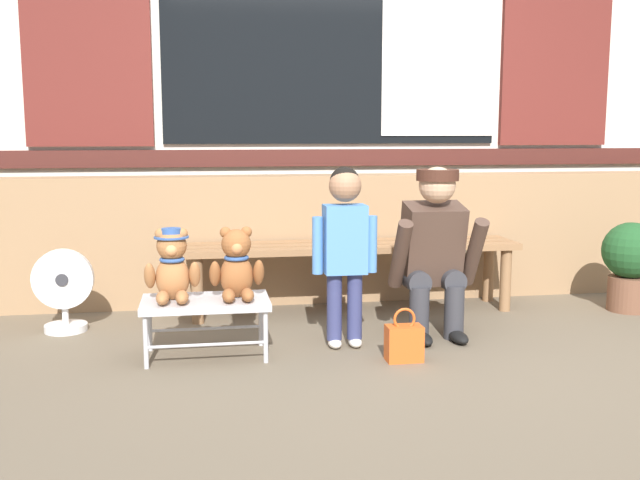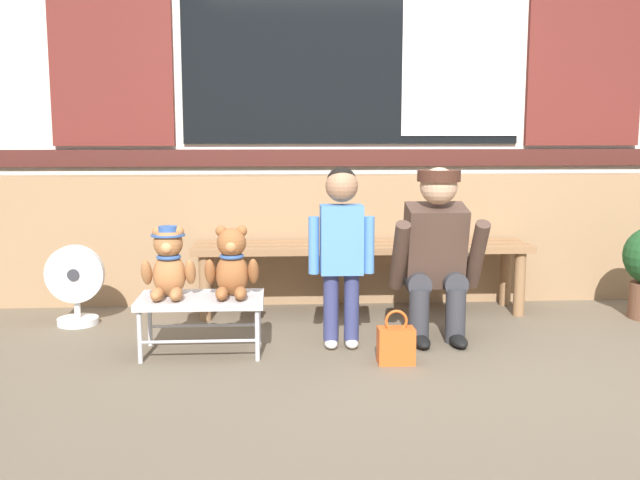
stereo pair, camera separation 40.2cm
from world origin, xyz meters
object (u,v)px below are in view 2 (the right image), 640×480
at_px(handbag_on_ground, 396,344).
at_px(teddy_bear_plain, 232,265).
at_px(teddy_bear_with_hat, 169,264).
at_px(floor_fan, 76,286).
at_px(small_display_bench, 201,303).
at_px(child_standing, 341,237).
at_px(wooden_bench_long, 362,254).
at_px(adult_crouching, 437,253).

bearing_deg(handbag_on_ground, teddy_bear_plain, 163.94).
bearing_deg(teddy_bear_with_hat, handbag_on_ground, -11.71).
relative_size(teddy_bear_with_hat, floor_fan, 0.76).
height_order(small_display_bench, child_standing, child_standing).
bearing_deg(handbag_on_ground, child_standing, 129.78).
height_order(wooden_bench_long, child_standing, child_standing).
bearing_deg(teddy_bear_with_hat, teddy_bear_plain, -0.13).
relative_size(wooden_bench_long, adult_crouching, 2.21).
bearing_deg(small_display_bench, child_standing, 4.86).
height_order(wooden_bench_long, floor_fan, floor_fan).
bearing_deg(child_standing, small_display_bench, -175.14).
bearing_deg(small_display_bench, adult_crouching, 8.70).
bearing_deg(floor_fan, wooden_bench_long, 6.75).
bearing_deg(small_display_bench, floor_fan, 142.66).
bearing_deg(teddy_bear_plain, floor_fan, 147.64).
bearing_deg(adult_crouching, small_display_bench, -171.30).
distance_m(child_standing, adult_crouching, 0.56).
bearing_deg(wooden_bench_long, teddy_bear_with_hat, -143.38).
bearing_deg(small_display_bench, teddy_bear_with_hat, 179.23).
bearing_deg(small_display_bench, wooden_bench_long, 41.15).
bearing_deg(teddy_bear_plain, wooden_bench_long, 46.51).
distance_m(teddy_bear_plain, handbag_on_ground, 0.92).
xyz_separation_m(small_display_bench, child_standing, (0.73, 0.06, 0.33)).
xyz_separation_m(teddy_bear_with_hat, teddy_bear_plain, (0.32, -0.00, -0.01)).
distance_m(teddy_bear_with_hat, teddy_bear_plain, 0.32).
xyz_separation_m(child_standing, adult_crouching, (0.54, 0.13, -0.11)).
distance_m(small_display_bench, floor_fan, 1.00).
xyz_separation_m(small_display_bench, teddy_bear_with_hat, (-0.16, 0.00, 0.21)).
xyz_separation_m(teddy_bear_plain, adult_crouching, (1.11, 0.19, 0.02)).
bearing_deg(adult_crouching, wooden_bench_long, 118.88).
relative_size(adult_crouching, floor_fan, 1.98).
xyz_separation_m(teddy_bear_with_hat, floor_fan, (-0.63, 0.60, -0.23)).
height_order(small_display_bench, handbag_on_ground, small_display_bench).
height_order(small_display_bench, teddy_bear_with_hat, teddy_bear_with_hat).
xyz_separation_m(teddy_bear_plain, handbag_on_ground, (0.81, -0.23, -0.37)).
distance_m(teddy_bear_with_hat, handbag_on_ground, 1.22).
bearing_deg(wooden_bench_long, handbag_on_ground, -87.35).
height_order(teddy_bear_plain, adult_crouching, adult_crouching).
distance_m(adult_crouching, floor_fan, 2.11).
relative_size(small_display_bench, adult_crouching, 0.67).
height_order(adult_crouching, handbag_on_ground, adult_crouching).
relative_size(teddy_bear_with_hat, teddy_bear_plain, 1.00).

